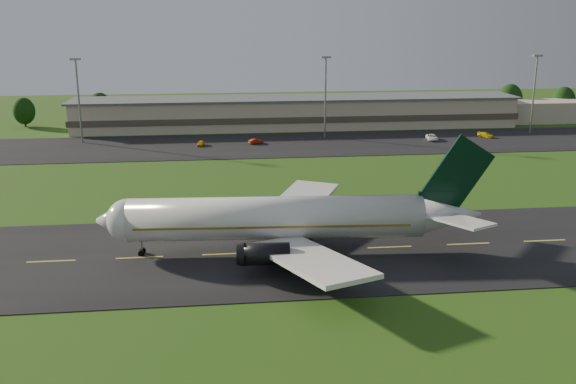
{
  "coord_description": "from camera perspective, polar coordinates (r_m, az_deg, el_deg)",
  "views": [
    {
      "loc": [
        -22.98,
        -78.82,
        30.25
      ],
      "look_at": [
        -12.83,
        8.0,
        6.0
      ],
      "focal_mm": 40.0,
      "sensor_mm": 36.0,
      "label": 1
    }
  ],
  "objects": [
    {
      "name": "service_vehicle_c",
      "position": [
        163.6,
        12.68,
        4.77
      ],
      "size": [
        3.15,
        5.53,
        1.45
      ],
      "primitive_type": "imported",
      "rotation": [
        0.0,
        0.0,
        -0.15
      ],
      "color": "white",
      "rests_on": "apron"
    },
    {
      "name": "light_mast_centre",
      "position": [
        162.22,
        3.35,
        9.28
      ],
      "size": [
        2.4,
        1.2,
        20.35
      ],
      "color": "gray",
      "rests_on": "ground"
    },
    {
      "name": "taxiway",
      "position": [
        87.48,
        9.02,
        -4.89
      ],
      "size": [
        220.0,
        30.0,
        0.1
      ],
      "primitive_type": "cube",
      "color": "black",
      "rests_on": "ground"
    },
    {
      "name": "service_vehicle_a",
      "position": [
        154.23,
        -7.75,
        4.31
      ],
      "size": [
        2.06,
        3.68,
        1.18
      ],
      "primitive_type": "imported",
      "rotation": [
        0.0,
        0.0,
        -0.2
      ],
      "color": "#EAB40D",
      "rests_on": "apron"
    },
    {
      "name": "service_vehicle_d",
      "position": [
        171.11,
        17.17,
        4.88
      ],
      "size": [
        4.02,
        4.47,
        1.25
      ],
      "primitive_type": "imported",
      "rotation": [
        0.0,
        0.0,
        0.66
      ],
      "color": "yellow",
      "rests_on": "apron"
    },
    {
      "name": "apron",
      "position": [
        155.52,
        1.96,
        4.3
      ],
      "size": [
        260.0,
        30.0,
        0.1
      ],
      "primitive_type": "cube",
      "color": "black",
      "rests_on": "ground"
    },
    {
      "name": "service_vehicle_b",
      "position": [
        155.43,
        -2.87,
        4.52
      ],
      "size": [
        3.84,
        2.61,
        1.2
      ],
      "primitive_type": "imported",
      "rotation": [
        0.0,
        0.0,
        1.98
      ],
      "color": "#952109",
      "rests_on": "apron"
    },
    {
      "name": "tree_line",
      "position": [
        196.87,
        12.32,
        7.74
      ],
      "size": [
        195.75,
        9.18,
        10.09
      ],
      "color": "black",
      "rests_on": "ground"
    },
    {
      "name": "light_mast_east",
      "position": [
        180.05,
        21.08,
        8.9
      ],
      "size": [
        2.4,
        1.2,
        20.35
      ],
      "color": "gray",
      "rests_on": "ground"
    },
    {
      "name": "ground",
      "position": [
        87.5,
        9.02,
        -4.92
      ],
      "size": [
        360.0,
        360.0,
        0.0
      ],
      "primitive_type": "plane",
      "color": "#244C13",
      "rests_on": "ground"
    },
    {
      "name": "terminal",
      "position": [
        179.39,
        2.85,
        7.07
      ],
      "size": [
        145.0,
        16.0,
        8.4
      ],
      "color": "tan",
      "rests_on": "ground"
    },
    {
      "name": "light_mast_west",
      "position": [
        162.96,
        -18.17,
        8.58
      ],
      "size": [
        2.4,
        1.2,
        20.35
      ],
      "color": "gray",
      "rests_on": "ground"
    },
    {
      "name": "airliner",
      "position": [
        83.26,
        -0.47,
        -2.39
      ],
      "size": [
        51.3,
        42.1,
        15.57
      ],
      "rotation": [
        0.0,
        0.0,
        -0.06
      ],
      "color": "silver",
      "rests_on": "ground"
    }
  ]
}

